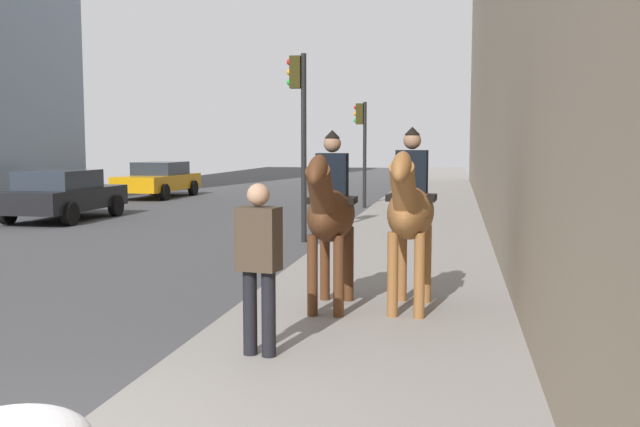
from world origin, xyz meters
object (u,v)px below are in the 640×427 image
(pedestrian_greeting, at_px, (259,258))
(mounted_horse_near, at_px, (330,212))
(traffic_light_far_curb, at_px, (362,137))
(mounted_horse_far, at_px, (410,209))
(car_far_lane, at_px, (63,194))
(traffic_light_near_curb, at_px, (300,118))
(car_near_lane, at_px, (159,179))

(pedestrian_greeting, bearing_deg, mounted_horse_near, -0.27)
(pedestrian_greeting, bearing_deg, traffic_light_far_curb, 13.33)
(mounted_horse_far, distance_m, pedestrian_greeting, 2.58)
(car_far_lane, distance_m, traffic_light_near_curb, 8.49)
(mounted_horse_near, xyz_separation_m, traffic_light_near_curb, (6.76, 1.86, 1.41))
(mounted_horse_far, height_order, car_far_lane, mounted_horse_far)
(mounted_horse_near, xyz_separation_m, car_far_lane, (9.92, 9.49, -0.60))
(mounted_horse_near, height_order, traffic_light_far_curb, traffic_light_far_curb)
(mounted_horse_far, bearing_deg, mounted_horse_near, -80.36)
(pedestrian_greeting, height_order, car_near_lane, pedestrian_greeting)
(mounted_horse_far, relative_size, car_far_lane, 0.54)
(car_near_lane, xyz_separation_m, traffic_light_far_curb, (-3.11, -8.72, 1.67))
(mounted_horse_far, xyz_separation_m, car_far_lane, (9.80, 10.47, -0.64))
(car_far_lane, xyz_separation_m, traffic_light_far_curb, (5.59, -7.87, 1.66))
(traffic_light_near_curb, bearing_deg, pedestrian_greeting, -170.25)
(car_far_lane, height_order, traffic_light_far_curb, traffic_light_far_curb)
(mounted_horse_near, height_order, mounted_horse_far, mounted_horse_far)
(car_far_lane, distance_m, traffic_light_far_curb, 9.79)
(car_near_lane, bearing_deg, traffic_light_far_curb, 72.54)
(traffic_light_near_curb, bearing_deg, mounted_horse_far, -156.84)
(car_near_lane, distance_m, traffic_light_far_curb, 9.41)
(mounted_horse_near, height_order, car_far_lane, mounted_horse_near)
(car_near_lane, relative_size, traffic_light_near_curb, 1.11)
(mounted_horse_far, relative_size, pedestrian_greeting, 1.35)
(pedestrian_greeting, xyz_separation_m, car_near_lane, (20.69, 10.00, -0.35))
(mounted_horse_near, bearing_deg, car_near_lane, -151.58)
(mounted_horse_far, bearing_deg, car_far_lane, -130.19)
(mounted_horse_far, height_order, car_near_lane, mounted_horse_far)
(car_near_lane, relative_size, traffic_light_far_curb, 1.28)
(mounted_horse_near, height_order, pedestrian_greeting, mounted_horse_near)
(car_far_lane, bearing_deg, mounted_horse_far, -132.76)
(pedestrian_greeting, relative_size, traffic_light_far_curb, 0.47)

